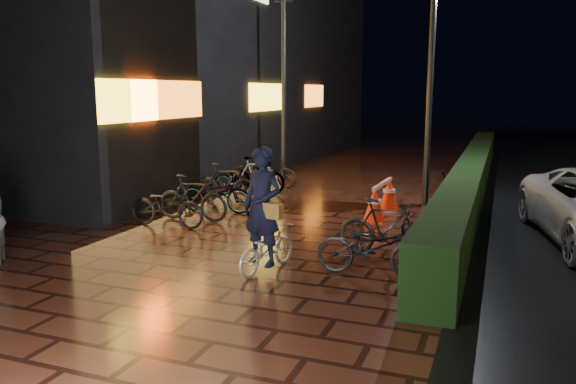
% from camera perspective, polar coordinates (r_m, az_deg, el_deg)
% --- Properties ---
extents(ground, '(80.00, 80.00, 0.00)m').
position_cam_1_polar(ground, '(9.89, -4.06, -6.28)').
color(ground, '#381911').
rests_on(ground, ground).
extents(hedge, '(0.70, 20.00, 1.00)m').
position_cam_1_polar(hedge, '(16.76, 18.27, 1.80)').
color(hedge, black).
rests_on(hedge, ground).
extents(storefront_block, '(12.09, 22.00, 9.00)m').
position_cam_1_polar(storefront_block, '(24.27, -13.36, 13.96)').
color(storefront_block, black).
rests_on(storefront_block, ground).
extents(lamp_post_hedge, '(0.53, 0.19, 5.52)m').
position_cam_1_polar(lamp_post_hedge, '(14.07, 14.26, 10.88)').
color(lamp_post_hedge, black).
rests_on(lamp_post_hedge, ground).
extents(lamp_post_sf, '(0.54, 0.30, 5.84)m').
position_cam_1_polar(lamp_post_sf, '(17.69, -0.41, 11.55)').
color(lamp_post_sf, black).
rests_on(lamp_post_sf, ground).
extents(cyclist, '(0.80, 1.45, 1.98)m').
position_cam_1_polar(cyclist, '(8.73, -2.42, -3.49)').
color(cyclist, silver).
rests_on(cyclist, ground).
extents(traffic_barrier, '(0.53, 1.94, 0.78)m').
position_cam_1_polar(traffic_barrier, '(12.93, 9.54, -0.69)').
color(traffic_barrier, '#FF280D').
rests_on(traffic_barrier, ground).
extents(cart_assembly, '(0.60, 0.52, 0.96)m').
position_cam_1_polar(cart_assembly, '(14.09, 16.47, 0.36)').
color(cart_assembly, black).
rests_on(cart_assembly, ground).
extents(parked_bikes_storefront, '(2.06, 5.97, 1.00)m').
position_cam_1_polar(parked_bikes_storefront, '(14.12, -6.14, 0.66)').
color(parked_bikes_storefront, black).
rests_on(parked_bikes_storefront, ground).
extents(parked_bikes_hedge, '(1.75, 1.69, 1.00)m').
position_cam_1_polar(parked_bikes_hedge, '(9.14, 9.18, -4.67)').
color(parked_bikes_hedge, black).
rests_on(parked_bikes_hedge, ground).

